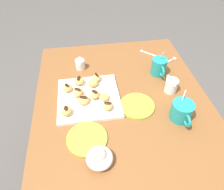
% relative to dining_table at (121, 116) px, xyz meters
% --- Properties ---
extents(ground_plane, '(8.00, 8.00, 0.00)m').
position_rel_dining_table_xyz_m(ground_plane, '(0.00, 0.00, -0.62)').
color(ground_plane, '#514C47').
extents(dining_table, '(1.01, 0.84, 0.76)m').
position_rel_dining_table_xyz_m(dining_table, '(0.00, 0.00, 0.00)').
color(dining_table, brown).
rests_on(dining_table, ground_plane).
extents(pastry_plate_square, '(0.29, 0.29, 0.02)m').
position_rel_dining_table_xyz_m(pastry_plate_square, '(-0.02, -0.16, 0.15)').
color(pastry_plate_square, white).
rests_on(pastry_plate_square, dining_table).
extents(coffee_mug_teal_left, '(0.12, 0.08, 0.14)m').
position_rel_dining_table_xyz_m(coffee_mug_teal_left, '(-0.16, 0.23, 0.19)').
color(coffee_mug_teal_left, teal).
rests_on(coffee_mug_teal_left, dining_table).
extents(coffee_mug_teal_right, '(0.13, 0.09, 0.13)m').
position_rel_dining_table_xyz_m(coffee_mug_teal_right, '(0.16, 0.23, 0.19)').
color(coffee_mug_teal_right, teal).
rests_on(coffee_mug_teal_right, dining_table).
extents(cream_pitcher_white, '(0.10, 0.06, 0.07)m').
position_rel_dining_table_xyz_m(cream_pitcher_white, '(-0.01, 0.25, 0.18)').
color(cream_pitcher_white, white).
rests_on(cream_pitcher_white, dining_table).
extents(ice_cream_bowl, '(0.10, 0.10, 0.07)m').
position_rel_dining_table_xyz_m(ice_cream_bowl, '(0.31, -0.14, 0.17)').
color(ice_cream_bowl, white).
rests_on(ice_cream_bowl, dining_table).
extents(chocolate_sauce_pitcher, '(0.09, 0.05, 0.06)m').
position_rel_dining_table_xyz_m(chocolate_sauce_pitcher, '(-0.27, -0.19, 0.17)').
color(chocolate_sauce_pitcher, white).
rests_on(chocolate_sauce_pitcher, dining_table).
extents(saucer_lime_left, '(0.16, 0.16, 0.01)m').
position_rel_dining_table_xyz_m(saucer_lime_left, '(0.07, 0.06, 0.14)').
color(saucer_lime_left, '#9EC633').
rests_on(saucer_lime_left, dining_table).
extents(saucer_lime_right, '(0.17, 0.17, 0.01)m').
position_rel_dining_table_xyz_m(saucer_lime_right, '(0.21, -0.18, 0.14)').
color(saucer_lime_right, '#9EC633').
rests_on(saucer_lime_right, dining_table).
extents(loose_spoon_near_saucer, '(0.09, 0.14, 0.01)m').
position_rel_dining_table_xyz_m(loose_spoon_near_saucer, '(-0.25, 0.33, 0.14)').
color(loose_spoon_near_saucer, silver).
rests_on(loose_spoon_near_saucer, dining_table).
extents(loose_spoon_by_plate, '(0.12, 0.12, 0.01)m').
position_rel_dining_table_xyz_m(loose_spoon_by_plate, '(-0.35, 0.23, 0.14)').
color(loose_spoon_by_plate, silver).
rests_on(loose_spoon_by_plate, dining_table).
extents(beignet_0, '(0.05, 0.04, 0.03)m').
position_rel_dining_table_xyz_m(beignet_0, '(-0.13, -0.11, 0.17)').
color(beignet_0, '#DBA351').
rests_on(beignet_0, pastry_plate_square).
extents(chocolate_drizzle_0, '(0.04, 0.03, 0.00)m').
position_rel_dining_table_xyz_m(chocolate_drizzle_0, '(-0.13, -0.11, 0.19)').
color(chocolate_drizzle_0, black).
rests_on(chocolate_drizzle_0, beignet_0).
extents(beignet_1, '(0.07, 0.07, 0.03)m').
position_rel_dining_table_xyz_m(beignet_1, '(0.01, -0.09, 0.17)').
color(beignet_1, '#DBA351').
rests_on(beignet_1, pastry_plate_square).
extents(beignet_2, '(0.06, 0.06, 0.04)m').
position_rel_dining_table_xyz_m(beignet_2, '(0.08, -0.26, 0.17)').
color(beignet_2, '#DBA351').
rests_on(beignet_2, pastry_plate_square).
extents(chocolate_drizzle_2, '(0.03, 0.02, 0.00)m').
position_rel_dining_table_xyz_m(chocolate_drizzle_2, '(0.08, -0.26, 0.19)').
color(chocolate_drizzle_2, black).
rests_on(chocolate_drizzle_2, beignet_2).
extents(beignet_3, '(0.06, 0.06, 0.04)m').
position_rel_dining_table_xyz_m(beignet_3, '(-0.09, -0.13, 0.17)').
color(beignet_3, '#DBA351').
rests_on(beignet_3, pastry_plate_square).
extents(beignet_4, '(0.07, 0.06, 0.04)m').
position_rel_dining_table_xyz_m(beignet_4, '(-0.03, -0.21, 0.17)').
color(beignet_4, '#DBA351').
rests_on(beignet_4, pastry_plate_square).
extents(chocolate_drizzle_4, '(0.03, 0.04, 0.00)m').
position_rel_dining_table_xyz_m(chocolate_drizzle_4, '(-0.03, -0.21, 0.20)').
color(chocolate_drizzle_4, black).
rests_on(chocolate_drizzle_4, beignet_4).
extents(beignet_5, '(0.07, 0.07, 0.04)m').
position_rel_dining_table_xyz_m(beignet_5, '(-0.01, -0.13, 0.17)').
color(beignet_5, '#DBA351').
rests_on(beignet_5, pastry_plate_square).
extents(chocolate_drizzle_5, '(0.04, 0.03, 0.00)m').
position_rel_dining_table_xyz_m(chocolate_drizzle_5, '(-0.01, -0.13, 0.19)').
color(chocolate_drizzle_5, black).
rests_on(chocolate_drizzle_5, beignet_5).
extents(beignet_6, '(0.06, 0.06, 0.04)m').
position_rel_dining_table_xyz_m(beignet_6, '(-0.07, -0.26, 0.17)').
color(beignet_6, '#DBA351').
rests_on(beignet_6, pastry_plate_square).
extents(chocolate_drizzle_6, '(0.04, 0.03, 0.00)m').
position_rel_dining_table_xyz_m(chocolate_drizzle_6, '(-0.07, -0.26, 0.19)').
color(chocolate_drizzle_6, black).
rests_on(chocolate_drizzle_6, beignet_6).
extents(beignet_7, '(0.06, 0.05, 0.03)m').
position_rel_dining_table_xyz_m(beignet_7, '(0.02, -0.18, 0.17)').
color(beignet_7, '#DBA351').
rests_on(beignet_7, pastry_plate_square).
extents(chocolate_drizzle_7, '(0.03, 0.04, 0.00)m').
position_rel_dining_table_xyz_m(chocolate_drizzle_7, '(0.02, -0.18, 0.19)').
color(chocolate_drizzle_7, black).
rests_on(chocolate_drizzle_7, beignet_7).
extents(beignet_8, '(0.06, 0.06, 0.03)m').
position_rel_dining_table_xyz_m(beignet_8, '(0.07, -0.08, 0.17)').
color(beignet_8, '#DBA351').
rests_on(beignet_8, pastry_plate_square).
extents(chocolate_drizzle_8, '(0.02, 0.04, 0.00)m').
position_rel_dining_table_xyz_m(chocolate_drizzle_8, '(0.07, -0.08, 0.19)').
color(chocolate_drizzle_8, black).
rests_on(chocolate_drizzle_8, beignet_8).
extents(beignet_9, '(0.05, 0.05, 0.04)m').
position_rel_dining_table_xyz_m(beignet_9, '(-0.12, -0.20, 0.17)').
color(beignet_9, '#DBA351').
rests_on(beignet_9, pastry_plate_square).
extents(chocolate_drizzle_9, '(0.04, 0.03, 0.00)m').
position_rel_dining_table_xyz_m(chocolate_drizzle_9, '(-0.12, -0.20, 0.19)').
color(chocolate_drizzle_9, black).
rests_on(chocolate_drizzle_9, beignet_9).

